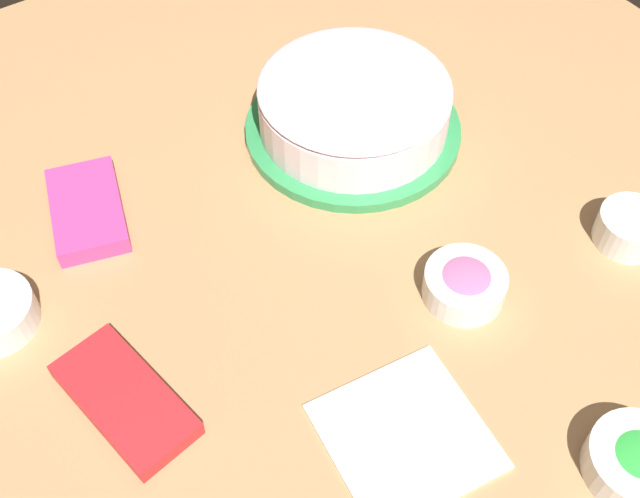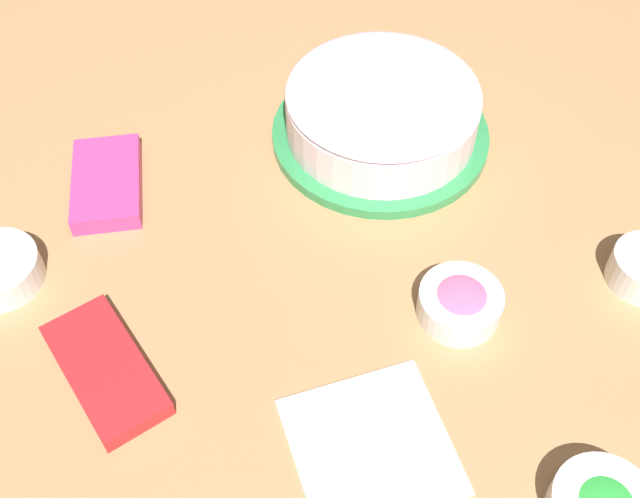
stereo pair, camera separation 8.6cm
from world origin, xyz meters
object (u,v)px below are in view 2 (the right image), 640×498
frosted_cake (382,114)px  sprinkle_bowl_pink (460,302)px  candy_box_upper (105,369)px  candy_box_lower (107,183)px  paper_napkin (371,445)px

frosted_cake → sprinkle_bowl_pink: frosted_cake is taller
frosted_cake → candy_box_upper: 0.46m
frosted_cake → candy_box_lower: 0.35m
candy_box_lower → candy_box_upper: (0.25, -0.07, -0.00)m
frosted_cake → candy_box_lower: size_ratio=2.01×
paper_napkin → frosted_cake: bearing=151.1°
frosted_cake → paper_napkin: (0.37, -0.21, -0.04)m
frosted_cake → sprinkle_bowl_pink: size_ratio=3.10×
candy_box_lower → paper_napkin: candy_box_lower is taller
candy_box_upper → paper_napkin: candy_box_upper is taller
candy_box_upper → paper_napkin: (0.19, 0.21, -0.01)m
sprinkle_bowl_pink → candy_box_lower: sprinkle_bowl_pink is taller
candy_box_upper → frosted_cake: bearing=104.6°
sprinkle_bowl_pink → paper_napkin: (0.10, -0.16, -0.02)m
frosted_cake → candy_box_upper: (0.19, -0.42, -0.03)m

